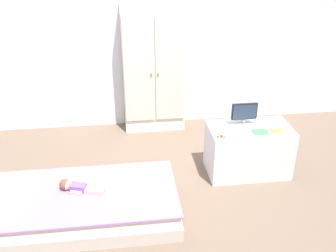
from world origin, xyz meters
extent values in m
cube|color=brown|center=(0.00, 0.00, -0.01)|extent=(10.00, 10.00, 0.02)
cube|color=silver|center=(0.00, 1.57, 1.35)|extent=(6.40, 0.05, 2.70)
cube|color=beige|center=(-0.69, -0.21, 0.06)|extent=(1.61, 0.84, 0.12)
cube|color=silver|center=(-0.69, -0.21, 0.18)|extent=(1.57, 0.80, 0.11)
cube|color=#B270C6|center=(-0.69, -0.21, 0.24)|extent=(1.60, 0.83, 0.02)
cube|color=white|center=(-1.30, -0.21, 0.27)|extent=(0.32, 0.60, 0.06)
cube|color=#6B4CB2|center=(-0.72, -0.17, 0.28)|extent=(0.15, 0.12, 0.06)
cube|color=#DBB293|center=(-0.58, -0.20, 0.26)|extent=(0.16, 0.08, 0.04)
cube|color=#DBB293|center=(-0.59, -0.23, 0.26)|extent=(0.16, 0.08, 0.04)
cube|color=#DBB293|center=(-0.71, -0.12, 0.26)|extent=(0.10, 0.06, 0.03)
cube|color=#DBB293|center=(-0.74, -0.22, 0.26)|extent=(0.10, 0.06, 0.03)
sphere|color=#DBB293|center=(-0.82, -0.14, 0.29)|extent=(0.09, 0.09, 0.09)
sphere|color=brown|center=(-0.83, -0.13, 0.29)|extent=(0.10, 0.10, 0.10)
cube|color=white|center=(0.07, 1.40, 0.76)|extent=(0.72, 0.25, 1.52)
cube|color=beige|center=(-0.11, 1.27, 0.80)|extent=(0.34, 0.02, 1.25)
cube|color=beige|center=(0.25, 1.27, 0.80)|extent=(0.34, 0.02, 1.25)
sphere|color=gold|center=(0.03, 1.25, 0.76)|extent=(0.02, 0.02, 0.02)
sphere|color=gold|center=(0.11, 1.25, 0.76)|extent=(0.02, 0.02, 0.02)
cube|color=silver|center=(0.91, 0.29, 0.25)|extent=(0.81, 0.45, 0.50)
cylinder|color=#99999E|center=(0.86, 0.37, 0.51)|extent=(0.10, 0.10, 0.01)
cylinder|color=#99999E|center=(0.86, 0.37, 0.54)|extent=(0.02, 0.02, 0.05)
cube|color=black|center=(0.86, 0.37, 0.65)|extent=(0.25, 0.02, 0.17)
cube|color=#28334C|center=(0.86, 0.35, 0.65)|extent=(0.23, 0.01, 0.15)
cube|color=#8E6642|center=(0.58, 0.15, 0.51)|extent=(0.08, 0.01, 0.01)
cube|color=#8E6642|center=(0.58, 0.12, 0.51)|extent=(0.08, 0.01, 0.01)
cube|color=white|center=(0.58, 0.14, 0.55)|extent=(0.06, 0.02, 0.03)
cylinder|color=white|center=(0.60, 0.14, 0.52)|extent=(0.01, 0.01, 0.02)
cylinder|color=white|center=(0.60, 0.13, 0.52)|extent=(0.01, 0.01, 0.02)
cylinder|color=white|center=(0.56, 0.14, 0.52)|extent=(0.01, 0.01, 0.02)
cylinder|color=white|center=(0.56, 0.13, 0.52)|extent=(0.01, 0.01, 0.02)
cylinder|color=white|center=(0.60, 0.14, 0.57)|extent=(0.02, 0.02, 0.02)
sphere|color=white|center=(0.60, 0.14, 0.59)|extent=(0.03, 0.03, 0.03)
cube|color=#429E51|center=(0.97, 0.19, 0.51)|extent=(0.15, 0.11, 0.01)
cube|color=gold|center=(1.14, 0.19, 0.51)|extent=(0.11, 0.08, 0.01)
camera|label=1|loc=(-0.31, -2.88, 2.21)|focal=40.85mm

